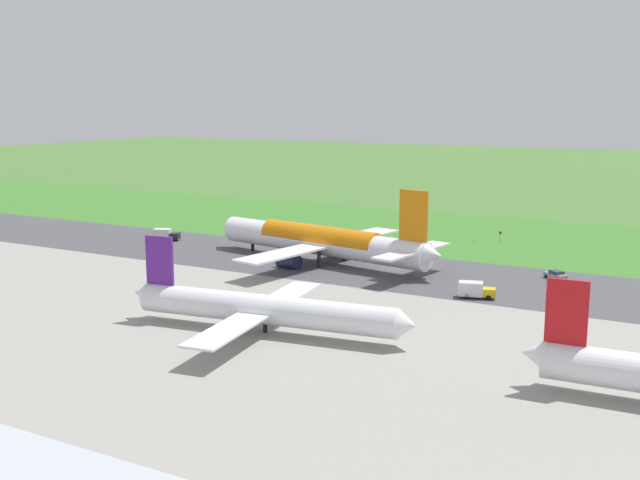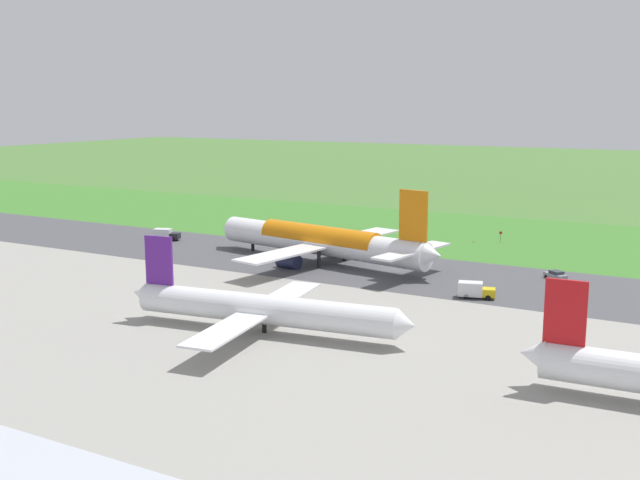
% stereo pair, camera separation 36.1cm
% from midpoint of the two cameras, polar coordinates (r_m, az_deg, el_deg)
% --- Properties ---
extents(ground_plane, '(800.00, 800.00, 0.00)m').
position_cam_midpoint_polar(ground_plane, '(140.70, 5.22, -2.31)').
color(ground_plane, '#477233').
extents(runway_asphalt, '(600.00, 29.80, 0.06)m').
position_cam_midpoint_polar(runway_asphalt, '(140.69, 5.22, -2.30)').
color(runway_asphalt, '#47474C').
rests_on(runway_asphalt, ground).
extents(apron_concrete, '(440.00, 110.00, 0.05)m').
position_cam_midpoint_polar(apron_concrete, '(101.35, -5.47, -7.38)').
color(apron_concrete, gray).
rests_on(apron_concrete, ground).
extents(grass_verge_foreground, '(600.00, 80.00, 0.04)m').
position_cam_midpoint_polar(grass_verge_foreground, '(173.43, 9.97, 0.00)').
color(grass_verge_foreground, '#3C782B').
rests_on(grass_verge_foreground, ground).
extents(airliner_main, '(53.92, 44.36, 15.88)m').
position_cam_midpoint_polar(airliner_main, '(145.80, 0.19, -0.07)').
color(airliner_main, white).
rests_on(airliner_main, ground).
extents(airliner_parked_mid, '(42.08, 34.54, 12.29)m').
position_cam_midpoint_polar(airliner_parked_mid, '(102.49, -4.28, -5.21)').
color(airliner_parked_mid, white).
rests_on(airliner_parked_mid, ground).
extents(service_truck_baggage, '(6.20, 3.78, 2.65)m').
position_cam_midpoint_polar(service_truck_baggage, '(122.65, 11.74, -3.72)').
color(service_truck_baggage, gold).
rests_on(service_truck_baggage, ground).
extents(service_truck_fuel, '(6.21, 3.99, 2.65)m').
position_cam_midpoint_polar(service_truck_fuel, '(173.66, -11.56, 0.43)').
color(service_truck_fuel, black).
rests_on(service_truck_fuel, ground).
extents(service_car_ops, '(4.46, 3.91, 1.62)m').
position_cam_midpoint_polar(service_car_ops, '(139.24, 17.51, -2.54)').
color(service_car_ops, gray).
rests_on(service_car_ops, ground).
extents(no_stopping_sign, '(0.60, 0.10, 2.53)m').
position_cam_midpoint_polar(no_stopping_sign, '(172.18, 13.59, 0.30)').
color(no_stopping_sign, slate).
rests_on(no_stopping_sign, ground).
extents(traffic_cone_orange, '(0.40, 0.40, 0.55)m').
position_cam_midpoint_polar(traffic_cone_orange, '(170.87, 11.63, -0.12)').
color(traffic_cone_orange, orange).
rests_on(traffic_cone_orange, ground).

